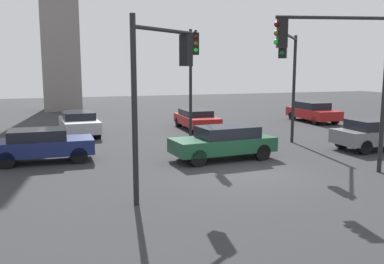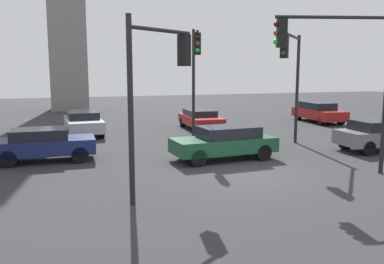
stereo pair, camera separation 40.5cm
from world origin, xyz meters
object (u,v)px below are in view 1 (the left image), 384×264
at_px(traffic_light_3, 193,64).
at_px(car_2, 313,111).
at_px(car_5, 224,142).
at_px(car_0, 42,144).
at_px(traffic_light_0, 289,65).
at_px(car_1, 378,134).
at_px(car_6, 196,119).
at_px(car_3, 79,123).
at_px(traffic_light_1, 162,74).
at_px(traffic_light_2, 338,58).

height_order(traffic_light_3, car_2, traffic_light_3).
bearing_deg(car_5, car_0, -19.41).
distance_m(traffic_light_0, car_1, 5.44).
height_order(traffic_light_0, car_2, traffic_light_0).
distance_m(traffic_light_3, car_5, 4.91).
xyz_separation_m(traffic_light_3, car_6, (2.07, 5.20, -3.42)).
distance_m(traffic_light_0, car_3, 12.46).
xyz_separation_m(traffic_light_1, car_6, (5.70, 12.75, -3.04)).
height_order(car_0, car_5, car_5).
xyz_separation_m(car_0, car_1, (15.25, -2.45, 0.03)).
xyz_separation_m(traffic_light_2, car_3, (-8.26, 12.35, -3.51)).
bearing_deg(traffic_light_2, car_2, -108.92).
relative_size(traffic_light_0, traffic_light_1, 1.04).
bearing_deg(traffic_light_1, car_0, 84.66).
height_order(car_3, car_5, car_5).
distance_m(car_1, car_3, 16.18).
bearing_deg(car_6, car_3, -88.47).
relative_size(car_3, car_5, 1.00).
height_order(traffic_light_2, traffic_light_3, traffic_light_2).
distance_m(car_1, car_6, 10.98).
height_order(traffic_light_0, car_1, traffic_light_0).
relative_size(traffic_light_3, car_6, 1.34).
bearing_deg(car_0, traffic_light_3, 13.00).
bearing_deg(traffic_light_3, traffic_light_1, -11.36).
bearing_deg(car_5, car_6, -106.29).
height_order(traffic_light_0, car_6, traffic_light_0).
bearing_deg(car_5, traffic_light_2, 125.15).
bearing_deg(car_0, car_5, -14.69).
distance_m(traffic_light_0, car_0, 11.69).
height_order(traffic_light_2, car_2, traffic_light_2).
distance_m(traffic_light_0, traffic_light_2, 4.73).
bearing_deg(traffic_light_3, car_0, -63.40).
bearing_deg(traffic_light_0, car_2, 178.67).
bearing_deg(car_2, car_0, -65.51).
xyz_separation_m(traffic_light_1, traffic_light_3, (3.63, 7.55, 0.38)).
height_order(car_0, car_3, car_0).
bearing_deg(traffic_light_2, car_6, -71.77).
distance_m(traffic_light_0, traffic_light_3, 4.68).
distance_m(car_0, car_6, 11.50).
distance_m(traffic_light_0, car_5, 5.14).
bearing_deg(traffic_light_2, traffic_light_3, -53.17).
bearing_deg(traffic_light_2, car_1, -134.43).
bearing_deg(car_2, car_6, -82.81).
xyz_separation_m(traffic_light_3, car_3, (-5.24, 5.23, -3.37)).
bearing_deg(car_0, traffic_light_2, -27.75).
bearing_deg(car_1, car_0, 171.44).
relative_size(traffic_light_2, car_6, 1.35).
distance_m(traffic_light_1, car_1, 12.54).
xyz_separation_m(traffic_light_0, car_3, (-9.20, 7.72, -3.31)).
distance_m(traffic_light_1, traffic_light_2, 6.68).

